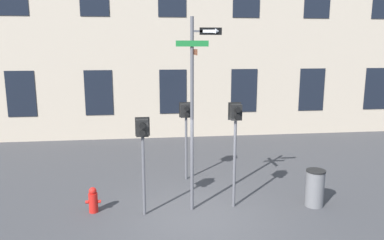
# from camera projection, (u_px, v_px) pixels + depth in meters

# --- Properties ---
(ground_plane) EXTENTS (60.00, 60.00, 0.00)m
(ground_plane) POSITION_uv_depth(u_px,v_px,m) (198.00, 217.00, 9.70)
(ground_plane) COLOR #38383A
(street_sign_pole) EXTENTS (1.16, 1.00, 5.08)m
(street_sign_pole) POSITION_uv_depth(u_px,v_px,m) (194.00, 102.00, 9.59)
(street_sign_pole) COLOR #4C4C51
(street_sign_pole) RESTS_ON ground_plane
(pedestrian_signal_left) EXTENTS (0.37, 0.40, 2.59)m
(pedestrian_signal_left) POSITION_uv_depth(u_px,v_px,m) (143.00, 140.00, 9.45)
(pedestrian_signal_left) COLOR #4C4C51
(pedestrian_signal_left) RESTS_ON ground_plane
(pedestrian_signal_right) EXTENTS (0.35, 0.40, 2.89)m
(pedestrian_signal_right) POSITION_uv_depth(u_px,v_px,m) (235.00, 127.00, 9.91)
(pedestrian_signal_right) COLOR #4C4C51
(pedestrian_signal_right) RESTS_ON ground_plane
(pedestrian_signal_across) EXTENTS (0.42, 0.40, 2.57)m
(pedestrian_signal_across) POSITION_uv_depth(u_px,v_px,m) (186.00, 119.00, 12.06)
(pedestrian_signal_across) COLOR #4C4C51
(pedestrian_signal_across) RESTS_ON ground_plane
(fire_hydrant) EXTENTS (0.40, 0.24, 0.70)m
(fire_hydrant) POSITION_uv_depth(u_px,v_px,m) (93.00, 200.00, 9.94)
(fire_hydrant) COLOR red
(fire_hydrant) RESTS_ON ground_plane
(trash_bin) EXTENTS (0.53, 0.53, 1.03)m
(trash_bin) POSITION_uv_depth(u_px,v_px,m) (315.00, 188.00, 10.30)
(trash_bin) COLOR #59595B
(trash_bin) RESTS_ON ground_plane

